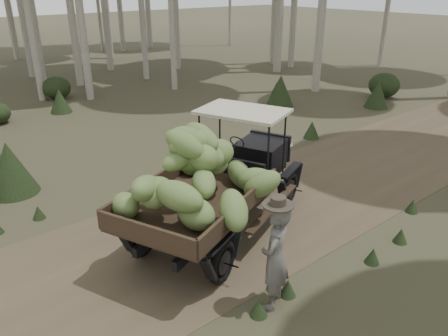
% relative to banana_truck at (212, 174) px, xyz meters
% --- Properties ---
extents(ground, '(120.00, 120.00, 0.00)m').
position_rel_banana_truck_xyz_m(ground, '(0.24, 0.31, -1.41)').
color(ground, '#473D2B').
rests_on(ground, ground).
extents(dirt_track, '(70.00, 4.00, 0.01)m').
position_rel_banana_truck_xyz_m(dirt_track, '(0.24, 0.31, -1.41)').
color(dirt_track, brown).
rests_on(dirt_track, ground).
extents(banana_truck, '(5.11, 3.47, 2.54)m').
position_rel_banana_truck_xyz_m(banana_truck, '(0.00, 0.00, 0.00)').
color(banana_truck, black).
rests_on(banana_truck, ground).
extents(farmer, '(0.74, 0.66, 1.86)m').
position_rel_banana_truck_xyz_m(farmer, '(-0.38, -1.98, -0.53)').
color(farmer, '#5A5652').
rests_on(farmer, ground).
extents(undergrowth, '(24.67, 23.38, 1.34)m').
position_rel_banana_truck_xyz_m(undergrowth, '(-0.63, 2.39, -0.91)').
color(undergrowth, '#233319').
rests_on(undergrowth, ground).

